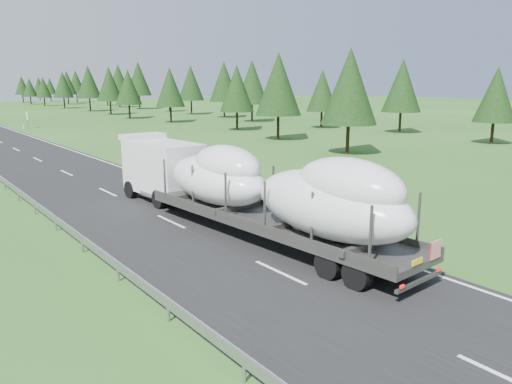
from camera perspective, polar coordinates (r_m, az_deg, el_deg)
highway_sign at (r=87.15m, az=-24.70°, el=7.79°), size 0.08×0.90×2.60m
tree_line_right at (r=104.29m, az=-7.81°, el=12.15°), size 27.85×244.01×12.61m
boat_truck at (r=23.91m, az=-1.35°, el=0.89°), size 4.05×21.44×4.45m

